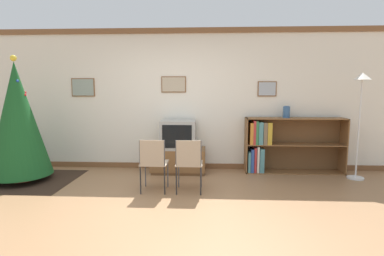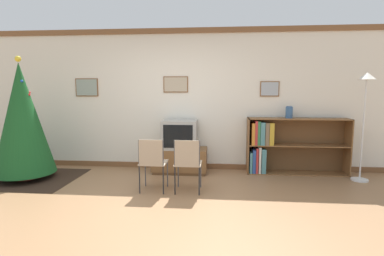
# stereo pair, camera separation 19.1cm
# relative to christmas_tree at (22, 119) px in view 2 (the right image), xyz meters

# --- Properties ---
(ground_plane) EXTENTS (24.00, 24.00, 0.00)m
(ground_plane) POSITION_rel_christmas_tree_xyz_m (2.56, -1.18, -1.05)
(ground_plane) COLOR #936B47
(wall_back) EXTENTS (9.04, 0.11, 2.70)m
(wall_back) POSITION_rel_christmas_tree_xyz_m (2.56, 1.01, 0.30)
(wall_back) COLOR silver
(wall_back) RESTS_ON ground_plane
(area_rug) EXTENTS (1.76, 1.40, 0.01)m
(area_rug) POSITION_rel_christmas_tree_xyz_m (0.00, -0.00, -1.05)
(area_rug) COLOR #332319
(area_rug) RESTS_ON ground_plane
(christmas_tree) EXTENTS (1.00, 1.00, 2.10)m
(christmas_tree) POSITION_rel_christmas_tree_xyz_m (0.00, 0.00, 0.00)
(christmas_tree) COLOR maroon
(christmas_tree) RESTS_ON area_rug
(tv_console) EXTENTS (1.00, 0.54, 0.45)m
(tv_console) POSITION_rel_christmas_tree_xyz_m (2.62, 0.67, -0.82)
(tv_console) COLOR brown
(tv_console) RESTS_ON ground_plane
(television) EXTENTS (0.64, 0.51, 0.53)m
(television) POSITION_rel_christmas_tree_xyz_m (2.62, 0.67, -0.33)
(television) COLOR #9E9E99
(television) RESTS_ON tv_console
(folding_chair_left) EXTENTS (0.40, 0.40, 0.82)m
(folding_chair_left) POSITION_rel_christmas_tree_xyz_m (2.36, -0.46, -0.58)
(folding_chair_left) COLOR tan
(folding_chair_left) RESTS_ON ground_plane
(folding_chair_right) EXTENTS (0.40, 0.40, 0.82)m
(folding_chair_right) POSITION_rel_christmas_tree_xyz_m (2.89, -0.46, -0.58)
(folding_chair_right) COLOR tan
(folding_chair_right) RESTS_ON ground_plane
(bookshelf) EXTENTS (1.82, 0.36, 1.03)m
(bookshelf) POSITION_rel_christmas_tree_xyz_m (4.46, 0.78, -0.53)
(bookshelf) COLOR brown
(bookshelf) RESTS_ON ground_plane
(vase) EXTENTS (0.13, 0.13, 0.22)m
(vase) POSITION_rel_christmas_tree_xyz_m (4.63, 0.80, 0.09)
(vase) COLOR #335684
(vase) RESTS_ON bookshelf
(standing_lamp) EXTENTS (0.28, 0.28, 1.83)m
(standing_lamp) POSITION_rel_christmas_tree_xyz_m (5.76, 0.41, 0.35)
(standing_lamp) COLOR silver
(standing_lamp) RESTS_ON ground_plane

